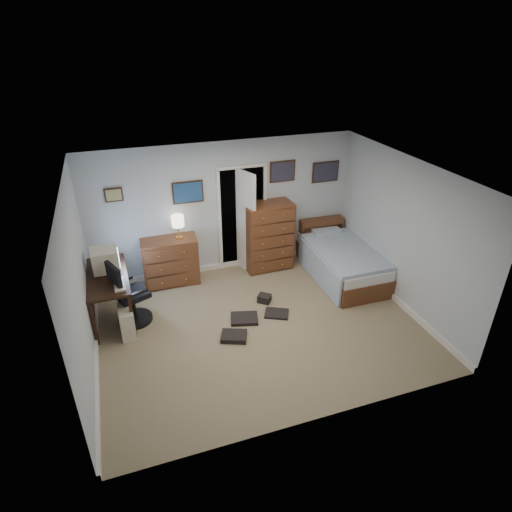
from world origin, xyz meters
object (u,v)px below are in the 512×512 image
Objects in this scene: low_dresser at (170,261)px; tall_dresser at (268,236)px; computer_desk at (102,286)px; bed at (341,261)px; office_chair at (129,300)px.

low_dresser is 0.74× the size of tall_dresser.
low_dresser reaches higher than computer_desk.
office_chair is at bearing -176.24° from bed.
office_chair is 0.55× the size of bed.
bed is (3.91, 0.22, -0.12)m from office_chair.
bed is at bearing -1.66° from computer_desk.
office_chair reaches higher than bed.
tall_dresser is (2.72, 1.01, 0.24)m from office_chair.
tall_dresser is 1.48m from bed.
low_dresser is (0.82, 1.03, 0.01)m from office_chair.
bed is (3.09, -0.82, -0.13)m from low_dresser.
bed is at bearing -19.23° from office_chair.
office_chair is 2.91m from tall_dresser.
tall_dresser is (1.89, -0.02, 0.23)m from low_dresser.
tall_dresser reaches higher than low_dresser.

